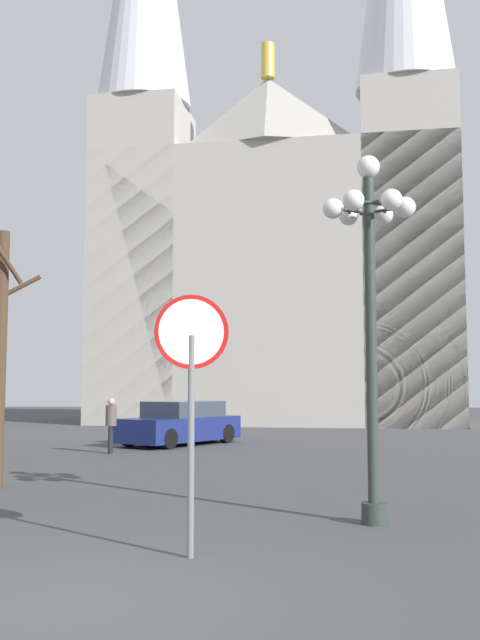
# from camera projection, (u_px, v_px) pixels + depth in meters

# --- Properties ---
(ground_plane) EXTENTS (120.00, 120.00, 0.00)m
(ground_plane) POSITION_uv_depth(u_px,v_px,m) (66.00, 605.00, 6.50)
(ground_plane) COLOR #424244
(cathedral) EXTENTS (19.49, 12.30, 36.99)m
(cathedral) POSITION_uv_depth(u_px,v_px,m) (276.00, 206.00, 39.08)
(cathedral) COLOR #ADA89E
(cathedral) RESTS_ON ground
(stop_sign) EXTENTS (0.87, 0.25, 3.04)m
(stop_sign) POSITION_uv_depth(u_px,v_px,m) (191.00, 368.00, 8.45)
(stop_sign) COLOR slate
(stop_sign) RESTS_ON ground
(street_lamp) EXTENTS (1.37, 1.23, 5.39)m
(street_lamp) POSITION_uv_depth(u_px,v_px,m) (370.00, 279.00, 10.58)
(street_lamp) COLOR #2D3833
(street_lamp) RESTS_ON ground
(bare_tree) EXTENTS (1.40, 1.36, 5.34)m
(bare_tree) POSITION_uv_depth(u_px,v_px,m) (0.00, 351.00, 14.07)
(bare_tree) COLOR #473323
(bare_tree) RESTS_ON ground
(parked_car_far_navy) EXTENTS (3.93, 4.84, 1.45)m
(parked_car_far_navy) POSITION_uv_depth(u_px,v_px,m) (180.00, 424.00, 24.21)
(parked_car_far_navy) COLOR navy
(parked_car_far_navy) RESTS_ON ground
(pedestrian_standing) EXTENTS (0.32, 0.32, 1.61)m
(pedestrian_standing) POSITION_uv_depth(u_px,v_px,m) (111.00, 420.00, 21.05)
(pedestrian_standing) COLOR black
(pedestrian_standing) RESTS_ON ground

